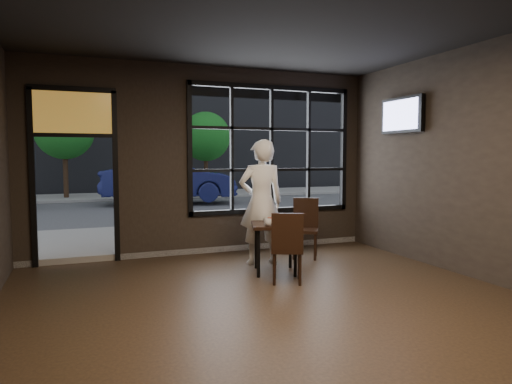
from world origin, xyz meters
name	(u,v)px	position (x,y,z in m)	size (l,w,h in m)	color
floor	(297,322)	(0.00, 0.00, -0.01)	(6.00, 7.00, 0.02)	black
window_frame	(271,149)	(1.20, 3.50, 1.80)	(3.06, 0.12, 2.28)	black
stained_transom	(73,112)	(-2.10, 3.50, 2.35)	(1.20, 0.06, 0.70)	orange
street_asphalt	(117,185)	(0.00, 24.00, -0.02)	(60.00, 41.00, 0.04)	#545456
building_across	(115,51)	(0.00, 23.00, 7.50)	(28.00, 12.00, 15.00)	#5B5956
cafe_table	(275,248)	(0.57, 1.88, 0.36)	(0.66, 0.66, 0.72)	black
chair_near	(287,247)	(0.52, 1.36, 0.48)	(0.41, 0.41, 0.95)	black
chair_window	(305,228)	(1.41, 2.57, 0.49)	(0.42, 0.42, 0.98)	black
man	(261,202)	(0.59, 2.47, 0.97)	(0.71, 0.46, 1.93)	white
hotdog	(274,220)	(0.62, 2.03, 0.74)	(0.20, 0.08, 0.06)	tan
cup	(268,222)	(0.40, 1.72, 0.76)	(0.12, 0.12, 0.10)	silver
tv	(402,115)	(2.93, 2.09, 2.35)	(0.11, 0.99, 0.58)	black
navy_car	(170,180)	(0.88, 11.82, 0.86)	(1.60, 4.59, 1.51)	#161A4C
tree_left	(64,131)	(-2.54, 14.67, 2.63)	(2.19, 2.19, 3.74)	#332114
tree_right	(206,137)	(2.92, 14.56, 2.47)	(2.06, 2.06, 3.51)	#332114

